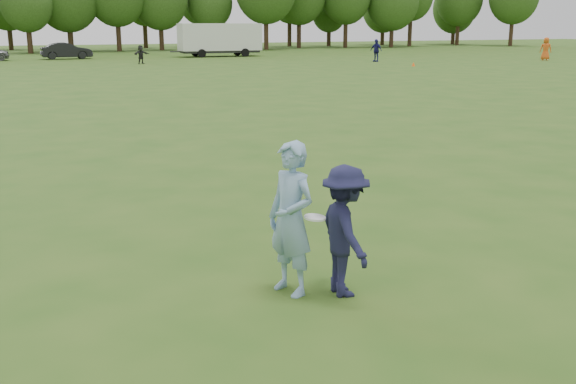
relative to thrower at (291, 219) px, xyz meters
name	(u,v)px	position (x,y,z in m)	size (l,w,h in m)	color
ground	(353,293)	(0.72, -0.35, -0.98)	(200.00, 200.00, 0.00)	#2A5117
thrower	(291,219)	(0.00, 0.00, 0.00)	(0.72, 0.47, 1.96)	#7FA4C4
defender	(345,231)	(0.61, -0.30, -0.14)	(1.08, 0.62, 1.68)	#191A39
player_far_b	(376,50)	(26.32, 44.59, -0.03)	(1.12, 0.47, 1.91)	navy
player_far_c	(546,49)	(41.51, 40.82, 0.03)	(0.99, 0.64, 2.02)	#DC5719
player_far_d	(141,55)	(6.90, 49.00, -0.22)	(1.41, 0.45, 1.52)	#242424
car_f	(66,51)	(1.85, 59.01, -0.24)	(1.58, 4.53, 1.49)	black
field_cone	(413,64)	(26.02, 38.11, -0.83)	(0.28, 0.28, 0.30)	#FF560D
disc_in_play	(315,217)	(0.20, -0.28, 0.07)	(0.31, 0.31, 0.05)	white
cargo_trailer	(220,38)	(16.34, 58.16, 0.79)	(9.00, 2.75, 3.20)	white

